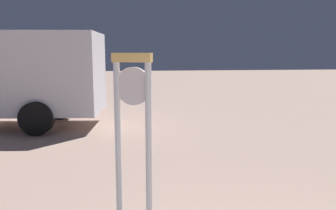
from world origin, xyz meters
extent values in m
cylinder|color=silver|center=(-1.36, 2.24, 1.03)|extent=(0.07, 0.07, 2.06)
cylinder|color=silver|center=(-1.03, 2.08, 1.03)|extent=(0.07, 0.07, 2.06)
cube|color=#FBCC6F|center=(-1.20, 2.16, 2.11)|extent=(0.44, 0.27, 0.10)
cylinder|color=white|center=(-1.18, 2.19, 1.80)|extent=(0.39, 0.22, 0.42)
cube|color=black|center=(-1.17, 2.21, 1.80)|extent=(0.08, 0.05, 0.08)
cube|color=black|center=(-1.17, 2.21, 1.80)|extent=(0.15, 0.08, 0.04)
cube|color=white|center=(-4.39, 8.78, 1.60)|extent=(5.04, 2.62, 2.29)
cylinder|color=black|center=(-3.38, 9.78, 0.45)|extent=(0.92, 0.34, 0.90)
cylinder|color=black|center=(-3.60, 7.60, 0.45)|extent=(0.92, 0.34, 0.90)
camera|label=1|loc=(-1.28, -1.46, 2.16)|focal=35.86mm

